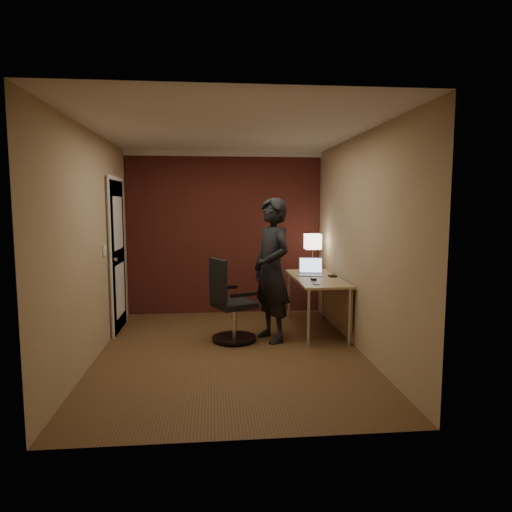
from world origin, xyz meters
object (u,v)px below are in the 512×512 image
(mouse, at_px, (314,279))
(person, at_px, (272,270))
(wallet, at_px, (333,276))
(office_chair, at_px, (230,306))
(desk, at_px, (322,287))
(phone, at_px, (316,284))
(desk_lamp, at_px, (313,242))
(laptop, at_px, (311,270))

(mouse, distance_m, person, 0.59)
(person, bearing_deg, wallet, 88.46)
(mouse, xyz_separation_m, office_chair, (-1.09, -0.16, -0.30))
(person, bearing_deg, mouse, 78.67)
(desk, relative_size, mouse, 15.00)
(phone, xyz_separation_m, office_chair, (-1.05, 0.15, -0.28))
(desk_lamp, xyz_separation_m, mouse, (-0.18, -0.87, -0.40))
(desk, bearing_deg, mouse, -125.89)
(desk_lamp, bearing_deg, wallet, -78.21)
(phone, height_order, wallet, wallet)
(laptop, relative_size, person, 0.21)
(laptop, height_order, office_chair, office_chair)
(laptop, height_order, wallet, laptop)
(laptop, xyz_separation_m, wallet, (0.25, -0.22, -0.05))
(desk_lamp, bearing_deg, phone, -100.27)
(desk, distance_m, phone, 0.58)
(laptop, height_order, mouse, laptop)
(desk, relative_size, wallet, 13.64)
(desk_lamp, relative_size, laptop, 1.44)
(laptop, bearing_deg, mouse, -97.84)
(laptop, xyz_separation_m, office_chair, (-1.15, -0.61, -0.34))
(office_chair, height_order, person, person)
(laptop, bearing_deg, phone, -97.25)
(wallet, bearing_deg, mouse, -142.77)
(desk, height_order, office_chair, office_chair)
(phone, bearing_deg, person, 156.78)
(phone, bearing_deg, office_chair, 167.21)
(desk, bearing_deg, person, -153.80)
(phone, relative_size, office_chair, 0.11)
(mouse, distance_m, office_chair, 1.14)
(phone, height_order, person, person)
(desk_lamp, xyz_separation_m, laptop, (-0.12, -0.42, -0.35))
(desk, height_order, wallet, wallet)
(office_chair, bearing_deg, phone, -7.94)
(mouse, height_order, office_chair, office_chair)
(desk_lamp, distance_m, person, 1.27)
(phone, height_order, office_chair, office_chair)
(desk_lamp, xyz_separation_m, person, (-0.74, -1.00, -0.26))
(desk, relative_size, person, 0.84)
(desk_lamp, xyz_separation_m, phone, (-0.21, -1.18, -0.41))
(laptop, bearing_deg, person, -136.67)
(desk_lamp, relative_size, office_chair, 0.53)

